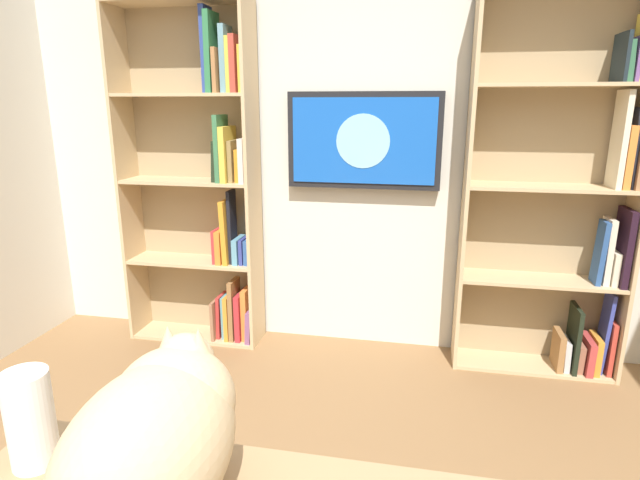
# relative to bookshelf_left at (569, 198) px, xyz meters

# --- Properties ---
(wall_back) EXTENTS (4.52, 0.06, 2.70)m
(wall_back) POSITION_rel_bookshelf_left_xyz_m (1.22, -0.16, 0.29)
(wall_back) COLOR silver
(wall_back) RESTS_ON ground
(bookshelf_left) EXTENTS (0.94, 0.28, 2.25)m
(bookshelf_left) POSITION_rel_bookshelf_left_xyz_m (0.00, 0.00, 0.00)
(bookshelf_left) COLOR tan
(bookshelf_left) RESTS_ON ground
(bookshelf_right) EXTENTS (0.90, 0.28, 2.19)m
(bookshelf_right) POSITION_rel_bookshelf_left_xyz_m (2.21, 0.00, -0.00)
(bookshelf_right) COLOR tan
(bookshelf_right) RESTS_ON ground
(wall_mounted_tv) EXTENTS (0.95, 0.07, 0.59)m
(wall_mounted_tv) POSITION_rel_bookshelf_left_xyz_m (1.20, -0.08, 0.30)
(wall_mounted_tv) COLOR black
(cat) EXTENTS (0.32, 0.64, 0.36)m
(cat) POSITION_rel_bookshelf_left_xyz_m (1.35, 2.27, -0.15)
(cat) COLOR #D1B284
(cat) RESTS_ON desk
(paper_towel_roll) EXTENTS (0.11, 0.11, 0.24)m
(paper_towel_roll) POSITION_rel_bookshelf_left_xyz_m (1.72, 2.20, -0.21)
(paper_towel_roll) COLOR white
(paper_towel_roll) RESTS_ON desk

